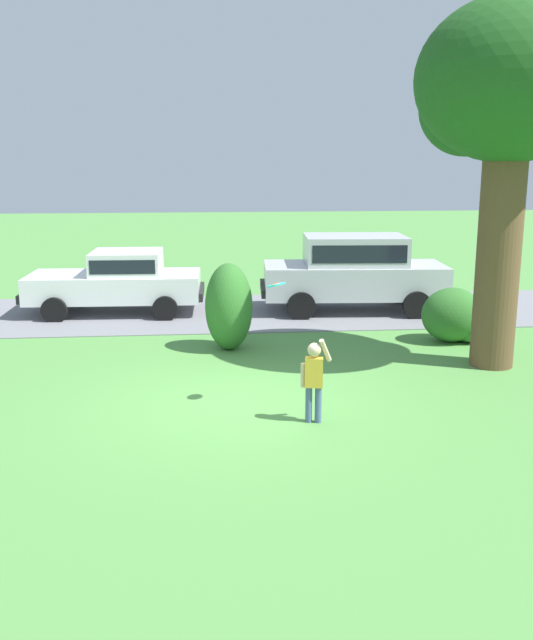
# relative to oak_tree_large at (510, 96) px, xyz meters

# --- Properties ---
(ground_plane) EXTENTS (80.00, 80.00, 0.00)m
(ground_plane) POSITION_rel_oak_tree_large_xyz_m (-4.84, -1.79, -4.85)
(ground_plane) COLOR #518E42
(driveway_strip) EXTENTS (28.00, 4.40, 0.02)m
(driveway_strip) POSITION_rel_oak_tree_large_xyz_m (-4.84, 4.94, -4.84)
(driveway_strip) COLOR slate
(driveway_strip) RESTS_ON ground
(oak_tree_large) EXTENTS (3.40, 3.34, 6.54)m
(oak_tree_large) POSITION_rel_oak_tree_large_xyz_m (0.00, 0.00, 0.00)
(oak_tree_large) COLOR brown
(oak_tree_large) RESTS_ON ground
(shrub_near_tree) EXTENTS (0.96, 1.09, 1.77)m
(shrub_near_tree) POSITION_rel_oak_tree_large_xyz_m (-4.89, 1.47, -3.97)
(shrub_near_tree) COLOR #33702B
(shrub_near_tree) RESTS_ON ground
(shrub_centre_left) EXTENTS (1.35, 1.08, 1.15)m
(shrub_centre_left) POSITION_rel_oak_tree_large_xyz_m (-0.12, 1.66, -4.32)
(shrub_centre_left) COLOR #33702B
(shrub_centre_left) RESTS_ON ground
(parked_sedan) EXTENTS (4.45, 2.19, 1.56)m
(parked_sedan) POSITION_rel_oak_tree_large_xyz_m (-7.50, 5.16, -4.01)
(parked_sedan) COLOR white
(parked_sedan) RESTS_ON ground
(parked_suv) EXTENTS (4.80, 2.31, 1.92)m
(parked_suv) POSITION_rel_oak_tree_large_xyz_m (-1.61, 4.84, -3.78)
(parked_suv) COLOR silver
(parked_suv) RESTS_ON ground
(child_thrower) EXTENTS (0.47, 0.23, 1.29)m
(child_thrower) POSITION_rel_oak_tree_large_xyz_m (-3.82, -2.70, -4.14)
(child_thrower) COLOR #4C608C
(child_thrower) RESTS_ON ground
(frisbee) EXTENTS (0.29, 0.28, 0.13)m
(frisbee) POSITION_rel_oak_tree_large_xyz_m (-4.30, -1.96, -2.92)
(frisbee) COLOR #1EB7B2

